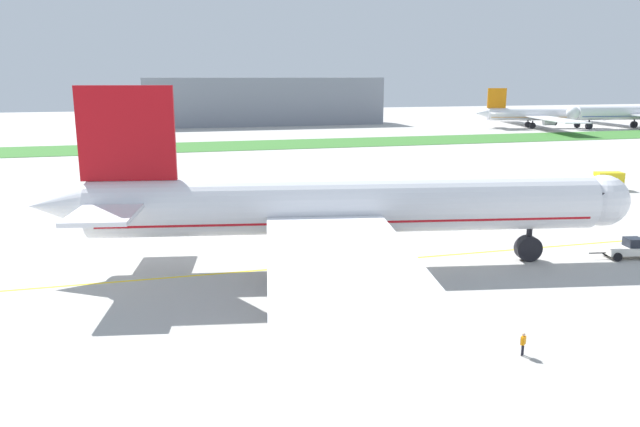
% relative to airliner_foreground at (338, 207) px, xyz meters
% --- Properties ---
extents(ground_plane, '(600.00, 600.00, 0.00)m').
position_rel_airliner_foreground_xyz_m(ground_plane, '(5.75, -2.72, -6.00)').
color(ground_plane, '#ADAAA5').
rests_on(ground_plane, ground).
extents(apron_taxi_line, '(280.00, 0.36, 0.01)m').
position_rel_airliner_foreground_xyz_m(apron_taxi_line, '(5.75, 0.44, -5.99)').
color(apron_taxi_line, yellow).
rests_on(apron_taxi_line, ground).
extents(grass_median_strip, '(320.00, 24.00, 0.10)m').
position_rel_airliner_foreground_xyz_m(grass_median_strip, '(5.75, 110.43, -5.95)').
color(grass_median_strip, '#38722D').
rests_on(grass_median_strip, ground).
extents(airliner_foreground, '(58.28, 94.41, 17.65)m').
position_rel_airliner_foreground_xyz_m(airliner_foreground, '(0.00, 0.00, 0.00)').
color(airliner_foreground, white).
rests_on(airliner_foreground, ground).
extents(pushback_tug, '(6.38, 3.10, 2.11)m').
position_rel_airliner_foreground_xyz_m(pushback_tug, '(29.88, -5.28, -5.03)').
color(pushback_tug, white).
rests_on(pushback_tug, ground).
extents(ground_crew_wingwalker_port, '(0.48, 0.44, 1.62)m').
position_rel_airliner_foreground_xyz_m(ground_crew_wingwalker_port, '(6.32, -22.57, -5.01)').
color(ground_crew_wingwalker_port, black).
rests_on(ground_crew_wingwalker_port, ground).
extents(service_truck_baggage_loader, '(5.52, 4.27, 2.54)m').
position_rel_airliner_foreground_xyz_m(service_truck_baggage_loader, '(3.49, 38.00, -4.56)').
color(service_truck_baggage_loader, white).
rests_on(service_truck_baggage_loader, ground).
extents(service_truck_fuel_bowser, '(6.11, 3.51, 2.91)m').
position_rel_airliner_foreground_xyz_m(service_truck_fuel_bowser, '(54.97, 28.71, -4.42)').
color(service_truck_fuel_bowser, yellow).
rests_on(service_truck_fuel_bowser, ground).
extents(service_truck_catering_van, '(5.86, 4.19, 2.81)m').
position_rel_airliner_foreground_xyz_m(service_truck_catering_van, '(19.77, 29.11, -4.48)').
color(service_truck_catering_van, white).
rests_on(service_truck_catering_van, ground).
extents(parked_airliner_far_right, '(45.01, 72.74, 14.30)m').
position_rel_airliner_foreground_xyz_m(parked_airliner_far_right, '(117.87, 141.02, -1.14)').
color(parked_airliner_far_right, white).
rests_on(parked_airliner_far_right, ground).
extents(parked_airliner_far_outer, '(52.03, 83.25, 16.44)m').
position_rel_airliner_foreground_xyz_m(parked_airliner_far_outer, '(149.95, 129.74, -0.41)').
color(parked_airliner_far_outer, white).
rests_on(parked_airliner_far_outer, ground).
extents(terminal_building, '(90.91, 20.00, 18.00)m').
position_rel_airliner_foreground_xyz_m(terminal_building, '(24.59, 182.02, 3.00)').
color(terminal_building, gray).
rests_on(terminal_building, ground).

